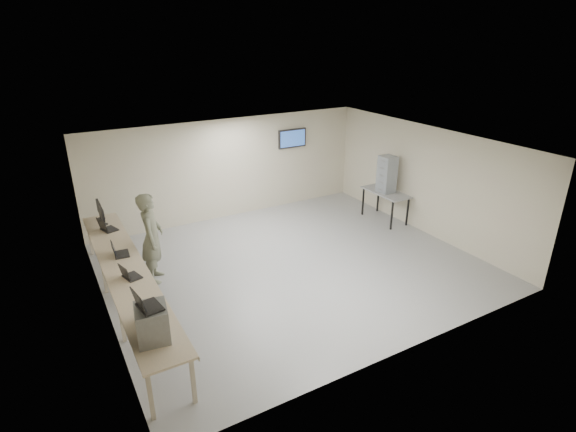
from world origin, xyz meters
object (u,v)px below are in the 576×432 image
equipment_box (152,323)px  soldier (152,238)px  workbench (126,272)px  side_table (386,194)px

equipment_box → soldier: (0.79, 3.23, -0.18)m
workbench → equipment_box: (-0.06, -2.30, 0.33)m
workbench → side_table: workbench is taller
equipment_box → side_table: bearing=33.6°
equipment_box → soldier: size_ratio=0.27×
soldier → side_table: (6.46, 0.08, -0.20)m
workbench → soldier: size_ratio=3.05×
workbench → soldier: 1.19m
side_table → soldier: bearing=-179.3°
workbench → side_table: size_ratio=4.23×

